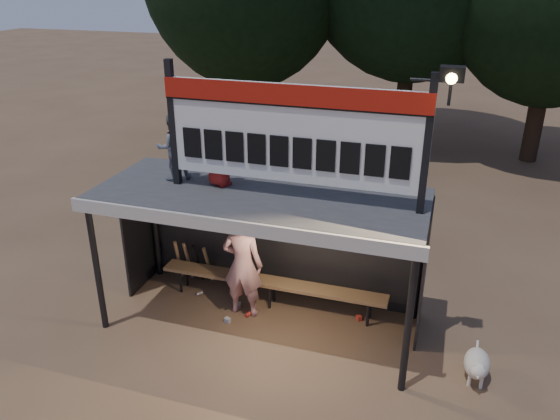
# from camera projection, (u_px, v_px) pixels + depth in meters

# --- Properties ---
(ground) EXTENTS (80.00, 80.00, 0.00)m
(ground) POSITION_uv_depth(u_px,v_px,m) (261.00, 322.00, 9.10)
(ground) COLOR brown
(ground) RESTS_ON ground
(player) EXTENTS (0.70, 0.47, 1.86)m
(player) POSITION_uv_depth(u_px,v_px,m) (243.00, 265.00, 8.97)
(player) COLOR silver
(player) RESTS_ON ground
(child_a) EXTENTS (0.65, 0.64, 1.06)m
(child_a) POSITION_uv_depth(u_px,v_px,m) (173.00, 147.00, 8.49)
(child_a) COLOR slate
(child_a) RESTS_ON dugout_shelter
(child_b) EXTENTS (0.61, 0.54, 1.04)m
(child_b) POSITION_uv_depth(u_px,v_px,m) (219.00, 153.00, 8.27)
(child_b) COLOR #A11D18
(child_b) RESTS_ON dugout_shelter
(dugout_shelter) EXTENTS (5.10, 2.08, 2.32)m
(dugout_shelter) POSITION_uv_depth(u_px,v_px,m) (265.00, 215.00, 8.56)
(dugout_shelter) COLOR #3A3A3C
(dugout_shelter) RESTS_ON ground
(scoreboard_assembly) EXTENTS (4.10, 0.27, 1.99)m
(scoreboard_assembly) POSITION_uv_depth(u_px,v_px,m) (295.00, 131.00, 7.59)
(scoreboard_assembly) COLOR black
(scoreboard_assembly) RESTS_ON dugout_shelter
(bench) EXTENTS (4.00, 0.35, 0.48)m
(bench) POSITION_uv_depth(u_px,v_px,m) (272.00, 283.00, 9.40)
(bench) COLOR olive
(bench) RESTS_ON ground
(dog) EXTENTS (0.36, 0.81, 0.49)m
(dog) POSITION_uv_depth(u_px,v_px,m) (477.00, 364.00, 7.69)
(dog) COLOR beige
(dog) RESTS_ON ground
(bats) EXTENTS (0.68, 0.35, 0.84)m
(bats) POSITION_uv_depth(u_px,v_px,m) (193.00, 262.00, 10.09)
(bats) COLOR #926944
(bats) RESTS_ON ground
(litter) EXTENTS (3.00, 0.84, 0.08)m
(litter) POSITION_uv_depth(u_px,v_px,m) (254.00, 310.00, 9.35)
(litter) COLOR red
(litter) RESTS_ON ground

